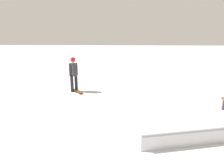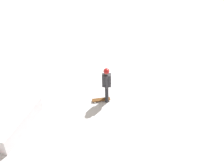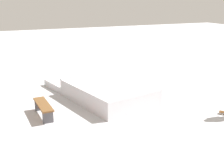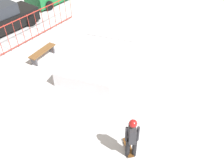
{
  "view_description": "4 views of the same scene",
  "coord_description": "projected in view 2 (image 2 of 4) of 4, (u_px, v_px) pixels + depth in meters",
  "views": [
    {
      "loc": [
        6.85,
        -0.58,
        3.08
      ],
      "look_at": [
        -0.96,
        -0.81,
        0.9
      ],
      "focal_mm": 32.46,
      "sensor_mm": 36.0,
      "label": 1
    },
    {
      "loc": [
        -8.34,
        5.7,
        9.26
      ],
      "look_at": [
        -3.0,
        -2.78,
        1.0
      ],
      "focal_mm": 49.62,
      "sensor_mm": 36.0,
      "label": 2
    },
    {
      "loc": [
        -9.86,
        5.37,
        4.11
      ],
      "look_at": [
        0.98,
        0.59,
        0.6
      ],
      "focal_mm": 46.94,
      "sensor_mm": 36.0,
      "label": 3
    },
    {
      "loc": [
        -7.08,
        -4.55,
        7.07
      ],
      "look_at": [
        -0.82,
        -0.9,
        0.9
      ],
      "focal_mm": 39.08,
      "sensor_mm": 36.0,
      "label": 4
    }
  ],
  "objects": [
    {
      "name": "ground_plane",
      "position": [
        17.0,
        114.0,
        13.04
      ],
      "size": [
        60.0,
        60.0,
        0.0
      ],
      "primitive_type": "plane",
      "color": "silver"
    },
    {
      "name": "skater",
      "position": [
        107.0,
        82.0,
        13.06
      ],
      "size": [
        0.44,
        0.39,
        1.73
      ],
      "rotation": [
        0.0,
        0.0,
        3.71
      ],
      "color": "black",
      "rests_on": "ground"
    },
    {
      "name": "skateboard",
      "position": [
        101.0,
        100.0,
        13.61
      ],
      "size": [
        0.73,
        0.68,
        0.09
      ],
      "rotation": [
        0.0,
        0.0,
        3.87
      ],
      "color": "#593314",
      "rests_on": "ground"
    }
  ]
}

